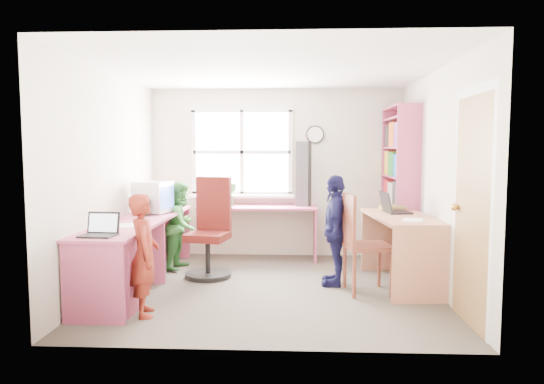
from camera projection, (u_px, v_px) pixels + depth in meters
The scene contains 19 objects.
room at pixel (272, 178), 5.40m from camera, with size 3.64×3.44×2.44m.
l_desk at pixel (147, 252), 5.14m from camera, with size 2.38×2.95×0.75m.
right_desk at pixel (401, 235), 5.46m from camera, with size 0.75×1.43×0.80m.
bookshelf at pixel (399, 190), 6.42m from camera, with size 0.30×1.02×2.10m.
swivel_chair at pixel (210, 234), 5.89m from camera, with size 0.66×0.66×1.20m.
wooden_chair at pixel (360, 240), 5.17m from camera, with size 0.52×0.52×1.06m.
crt_monitor at pixel (153, 197), 5.99m from camera, with size 0.47×0.45×0.39m.
laptop_left at pixel (100, 230), 4.43m from camera, with size 0.32×0.28×0.21m.
laptop_right at pixel (392, 208), 5.68m from camera, with size 0.34×0.40×0.25m.
speaker_a at pixel (145, 208), 5.74m from camera, with size 0.12×0.12×0.19m.
speaker_b at pixel (160, 204), 6.26m from camera, with size 0.10×0.10×0.18m.
cd_tower at pixel (304, 174), 6.73m from camera, with size 0.22×0.21×0.90m.
game_box at pixel (392, 208), 5.95m from camera, with size 0.29×0.29×0.06m.
paper_a at pixel (130, 225), 5.02m from camera, with size 0.31×0.36×0.00m.
paper_b at pixel (413, 220), 5.10m from camera, with size 0.28×0.34×0.00m.
potted_plant at pixel (230, 194), 6.79m from camera, with size 0.18×0.14×0.32m, color #337B31.
person_red at pixel (144, 255), 4.47m from camera, with size 0.41×0.27×1.13m, color maroon.
person_green at pixel (182, 225), 6.25m from camera, with size 0.55×0.43×1.12m, color #327F33.
person_navy at pixel (335, 230), 5.48m from camera, with size 0.73×0.31×1.25m, color #15143F.
Camera 1 is at (0.25, -5.29, 1.53)m, focal length 32.00 mm.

